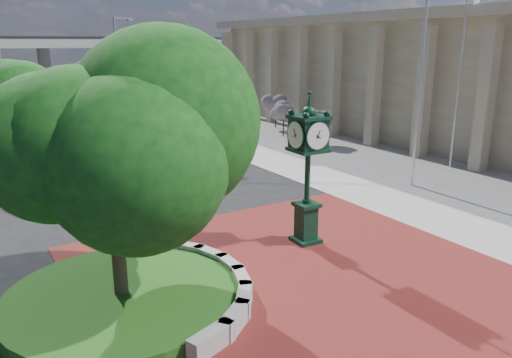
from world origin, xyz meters
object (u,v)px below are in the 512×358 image
object	(u,v)px
flagpole_a	(422,61)
street_lamp_near	(119,65)
flagpole_b	(460,75)
street_lamp_far	(4,63)
post_clock	(308,164)
parked_car	(87,101)

from	to	relation	value
flagpole_a	street_lamp_near	distance (m)	24.60
flagpole_b	street_lamp_far	xyz separation A→B (m)	(-18.19, 36.08, -0.22)
post_clock	flagpole_a	xyz separation A→B (m)	(8.64, 2.97, 3.05)
post_clock	street_lamp_far	distance (m)	40.80
parked_car	flagpole_a	xyz separation A→B (m)	(6.26, -37.58, 5.07)
post_clock	flagpole_a	size ratio (longest dim) A/B	0.45
post_clock	flagpole_a	distance (m)	9.64
parked_car	street_lamp_far	world-z (taller)	street_lamp_far
flagpole_b	street_lamp_far	distance (m)	40.41
post_clock	flagpole_b	world-z (taller)	flagpole_b
flagpole_a	parked_car	bearing A→B (deg)	99.46
parked_car	flagpole_b	size ratio (longest dim) A/B	0.47
street_lamp_near	street_lamp_far	bearing A→B (deg)	116.13
flagpole_a	street_lamp_near	world-z (taller)	flagpole_a
flagpole_a	street_lamp_far	bearing A→B (deg)	109.88
street_lamp_far	post_clock	bearing A→B (deg)	-83.09
parked_car	street_lamp_near	distance (m)	14.57
flagpole_b	post_clock	bearing A→B (deg)	-161.80
parked_car	street_lamp_far	xyz separation A→B (m)	(-7.29, -0.10, 4.02)
street_lamp_far	flagpole_b	bearing A→B (deg)	-63.24
parked_car	flagpole_b	xyz separation A→B (m)	(10.90, -36.18, 4.23)
parked_car	street_lamp_near	xyz separation A→B (m)	(-0.50, -13.94, 4.22)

